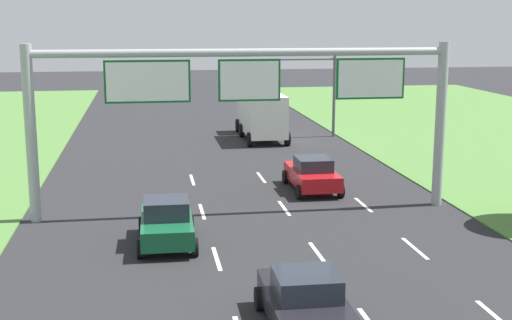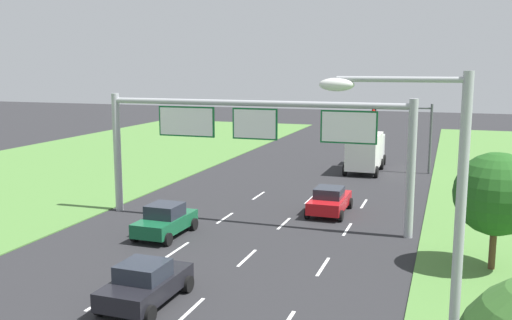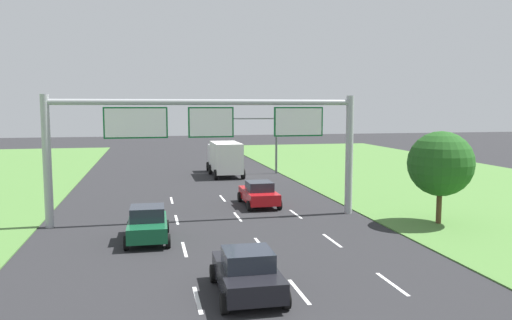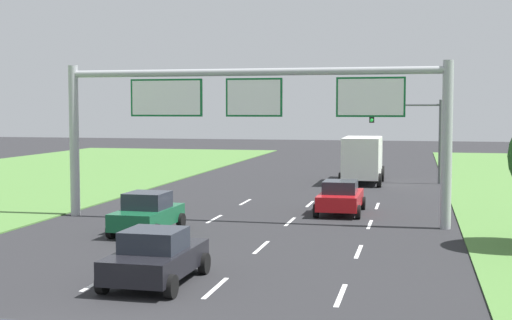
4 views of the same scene
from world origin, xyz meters
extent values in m
cube|color=white|center=(-1.75, 6.00, 0.00)|extent=(0.14, 2.40, 0.01)
cube|color=white|center=(-1.75, 12.00, 0.00)|extent=(0.14, 2.40, 0.01)
cube|color=white|center=(-1.75, 18.00, 0.00)|extent=(0.14, 2.40, 0.01)
cube|color=white|center=(-1.75, 24.00, 0.00)|extent=(0.14, 2.40, 0.01)
cube|color=white|center=(1.75, 6.00, 0.00)|extent=(0.14, 2.40, 0.01)
cube|color=white|center=(1.75, 12.00, 0.00)|extent=(0.14, 2.40, 0.01)
cube|color=white|center=(1.75, 18.00, 0.00)|extent=(0.14, 2.40, 0.01)
cube|color=white|center=(1.75, 24.00, 0.00)|extent=(0.14, 2.40, 0.01)
cube|color=white|center=(5.25, 6.00, 0.00)|extent=(0.14, 2.40, 0.01)
cube|color=white|center=(5.25, 12.00, 0.00)|extent=(0.14, 2.40, 0.01)
cube|color=white|center=(5.25, 18.00, 0.00)|extent=(0.14, 2.40, 0.01)
cube|color=white|center=(5.25, 24.00, 0.00)|extent=(0.14, 2.40, 0.01)
cube|color=red|center=(3.67, 21.00, 0.66)|extent=(1.88, 4.24, 0.68)
cube|color=#232833|center=(3.67, 20.80, 1.30)|extent=(1.55, 1.77, 0.59)
cylinder|color=black|center=(2.71, 22.57, 0.32)|extent=(0.22, 0.64, 0.64)
cylinder|color=black|center=(4.62, 22.57, 0.32)|extent=(0.22, 0.64, 0.64)
cylinder|color=black|center=(2.71, 19.42, 0.32)|extent=(0.22, 0.64, 0.64)
cylinder|color=black|center=(4.63, 19.43, 0.32)|extent=(0.22, 0.64, 0.64)
cube|color=black|center=(-0.05, 6.14, 0.65)|extent=(1.97, 4.01, 0.67)
cube|color=#232833|center=(-0.06, 5.98, 1.29)|extent=(1.63, 1.64, 0.61)
cylinder|color=black|center=(-1.01, 7.59, 0.32)|extent=(0.23, 0.64, 0.64)
cylinder|color=black|center=(0.95, 7.57, 0.32)|extent=(0.23, 0.64, 0.64)
cylinder|color=black|center=(-1.05, 4.71, 0.32)|extent=(0.23, 0.64, 0.64)
cylinder|color=black|center=(0.91, 4.68, 0.32)|extent=(0.23, 0.64, 0.64)
cube|color=#145633|center=(-3.34, 13.84, 0.66)|extent=(1.86, 3.96, 0.68)
cube|color=#232833|center=(-3.34, 13.85, 1.33)|extent=(1.60, 1.68, 0.66)
cylinder|color=black|center=(-4.23, 15.28, 0.32)|extent=(0.23, 0.64, 0.64)
cylinder|color=black|center=(-2.40, 15.25, 0.32)|extent=(0.23, 0.64, 0.64)
cylinder|color=black|center=(-4.28, 12.44, 0.32)|extent=(0.23, 0.64, 0.64)
cylinder|color=black|center=(-2.45, 12.41, 0.32)|extent=(0.23, 0.64, 0.64)
cube|color=silver|center=(3.66, 38.43, 1.55)|extent=(2.21, 2.11, 2.20)
cube|color=silver|center=(3.67, 34.73, 1.78)|extent=(2.37, 5.00, 2.66)
cylinder|color=black|center=(2.53, 38.93, 0.45)|extent=(0.28, 0.90, 0.90)
cylinder|color=black|center=(4.79, 38.94, 0.45)|extent=(0.28, 0.90, 0.90)
cylinder|color=black|center=(2.46, 36.63, 0.45)|extent=(0.28, 0.90, 0.90)
cylinder|color=black|center=(4.88, 36.64, 0.45)|extent=(0.28, 0.90, 0.90)
cylinder|color=black|center=(2.47, 32.83, 0.45)|extent=(0.28, 0.90, 0.90)
cylinder|color=black|center=(4.89, 32.84, 0.45)|extent=(0.28, 0.90, 0.90)
cylinder|color=#9EA0A5|center=(-8.40, 17.59, 3.50)|extent=(0.44, 0.44, 7.00)
cylinder|color=#9EA0A5|center=(8.40, 17.59, 3.50)|extent=(0.44, 0.44, 7.00)
cylinder|color=#9EA0A5|center=(0.00, 17.59, 6.60)|extent=(16.80, 0.32, 0.32)
cube|color=#0C5B28|center=(-3.85, 17.59, 5.50)|extent=(3.37, 0.12, 1.69)
cube|color=white|center=(-3.85, 17.53, 5.50)|extent=(3.21, 0.01, 1.53)
cube|color=#0C5B28|center=(0.20, 17.59, 5.50)|extent=(2.52, 0.12, 1.69)
cube|color=white|center=(0.20, 17.53, 5.50)|extent=(2.36, 0.01, 1.53)
cube|color=#0C5B28|center=(5.25, 17.59, 5.50)|extent=(2.90, 0.12, 1.69)
cube|color=white|center=(5.25, 17.53, 5.50)|extent=(2.74, 0.01, 1.53)
cylinder|color=#47494F|center=(8.70, 35.85, 2.80)|extent=(0.20, 0.20, 5.60)
cylinder|color=#47494F|center=(6.45, 35.85, 5.25)|extent=(4.50, 0.14, 0.14)
cube|color=black|center=(4.20, 35.85, 4.60)|extent=(0.32, 0.36, 1.10)
sphere|color=red|center=(4.20, 35.65, 4.97)|extent=(0.22, 0.22, 0.22)
sphere|color=orange|center=(4.20, 35.65, 4.60)|extent=(0.22, 0.22, 0.22)
sphere|color=green|center=(4.20, 35.65, 4.23)|extent=(0.22, 0.22, 0.22)
camera|label=1|loc=(-3.99, -10.78, 7.96)|focal=50.00mm
camera|label=2|loc=(10.13, -11.21, 8.58)|focal=40.00mm
camera|label=3|loc=(-3.23, -9.94, 6.36)|focal=35.00mm
camera|label=4|loc=(7.17, -12.87, 5.01)|focal=50.00mm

